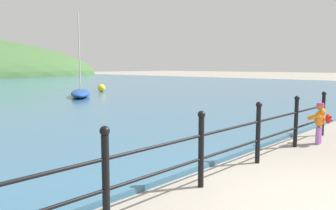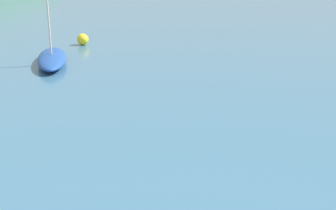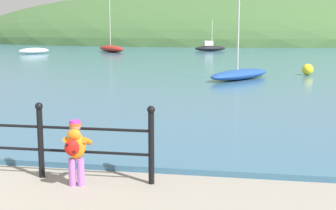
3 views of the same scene
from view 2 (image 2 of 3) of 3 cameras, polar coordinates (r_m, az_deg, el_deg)
name	(u,v)px [view 2 (image 2 of 3)]	position (r m, az deg, el deg)	size (l,w,h in m)	color
boat_green_fishing	(52,58)	(18.92, -13.97, 5.59)	(3.09, 3.92, 4.80)	#1E4793
mooring_buoy	(83,39)	(22.56, -10.35, 7.89)	(0.54, 0.54, 0.54)	yellow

